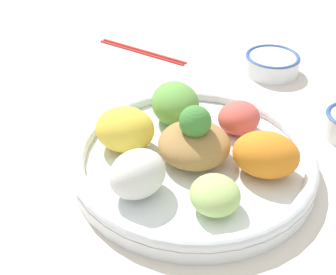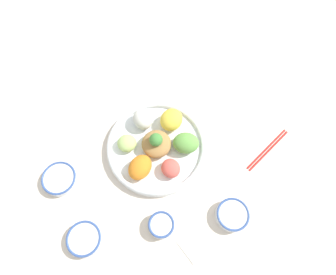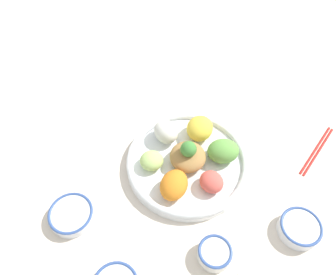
% 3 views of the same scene
% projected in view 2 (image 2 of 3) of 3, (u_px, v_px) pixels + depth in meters
% --- Properties ---
extents(ground_plane, '(2.40, 2.40, 0.00)m').
position_uv_depth(ground_plane, '(161.00, 148.00, 1.00)').
color(ground_plane, silver).
extents(salad_platter, '(0.35, 0.35, 0.11)m').
position_uv_depth(salad_platter, '(157.00, 145.00, 0.98)').
color(salad_platter, white).
rests_on(salad_platter, ground_plane).
extents(sauce_bowl_red, '(0.11, 0.11, 0.03)m').
position_uv_depth(sauce_bowl_red, '(84.00, 239.00, 0.87)').
color(sauce_bowl_red, white).
rests_on(sauce_bowl_red, ground_plane).
extents(rice_bowl_blue, '(0.12, 0.12, 0.03)m').
position_uv_depth(rice_bowl_blue, '(60.00, 179.00, 0.94)').
color(rice_bowl_blue, white).
rests_on(rice_bowl_blue, ground_plane).
extents(sauce_bowl_dark, '(0.11, 0.11, 0.04)m').
position_uv_depth(sauce_bowl_dark, '(232.00, 215.00, 0.90)').
color(sauce_bowl_dark, white).
rests_on(sauce_bowl_dark, ground_plane).
extents(rice_bowl_plain, '(0.08, 0.08, 0.04)m').
position_uv_depth(rice_bowl_plain, '(161.00, 225.00, 0.88)').
color(rice_bowl_plain, white).
rests_on(rice_bowl_plain, ground_plane).
extents(chopsticks_pair_near, '(0.19, 0.12, 0.01)m').
position_uv_depth(chopsticks_pair_near, '(268.00, 150.00, 1.00)').
color(chopsticks_pair_near, red).
rests_on(chopsticks_pair_near, ground_plane).
extents(serving_spoon_main, '(0.08, 0.12, 0.01)m').
position_uv_depth(serving_spoon_main, '(194.00, 263.00, 0.86)').
color(serving_spoon_main, white).
rests_on(serving_spoon_main, ground_plane).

